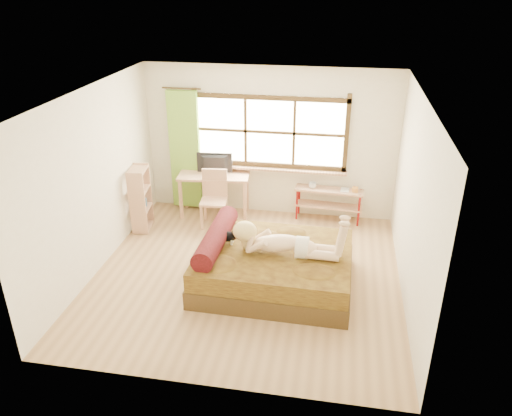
% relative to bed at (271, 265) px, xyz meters
% --- Properties ---
extents(floor, '(4.50, 4.50, 0.00)m').
position_rel_bed_xyz_m(floor, '(-0.38, 0.15, -0.30)').
color(floor, '#9E754C').
rests_on(floor, ground).
extents(ceiling, '(4.50, 4.50, 0.00)m').
position_rel_bed_xyz_m(ceiling, '(-0.38, 0.15, 2.40)').
color(ceiling, white).
rests_on(ceiling, wall_back).
extents(wall_back, '(4.50, 0.00, 4.50)m').
position_rel_bed_xyz_m(wall_back, '(-0.38, 2.40, 1.05)').
color(wall_back, silver).
rests_on(wall_back, floor).
extents(wall_front, '(4.50, 0.00, 4.50)m').
position_rel_bed_xyz_m(wall_front, '(-0.38, -2.10, 1.05)').
color(wall_front, silver).
rests_on(wall_front, floor).
extents(wall_left, '(0.00, 4.50, 4.50)m').
position_rel_bed_xyz_m(wall_left, '(-2.63, 0.15, 1.05)').
color(wall_left, silver).
rests_on(wall_left, floor).
extents(wall_right, '(0.00, 4.50, 4.50)m').
position_rel_bed_xyz_m(wall_right, '(1.87, 0.15, 1.05)').
color(wall_right, silver).
rests_on(wall_right, floor).
extents(window, '(2.80, 0.16, 1.46)m').
position_rel_bed_xyz_m(window, '(-0.38, 2.37, 1.21)').
color(window, '#FFEDBF').
rests_on(window, wall_back).
extents(curtain, '(0.55, 0.10, 2.20)m').
position_rel_bed_xyz_m(curtain, '(-1.93, 2.28, 0.85)').
color(curtain, '#5A9328').
rests_on(curtain, wall_back).
extents(bed, '(2.22, 1.79, 0.83)m').
position_rel_bed_xyz_m(bed, '(0.00, 0.00, 0.00)').
color(bed, '#35230F').
rests_on(bed, floor).
extents(woman, '(1.54, 0.47, 0.66)m').
position_rel_bed_xyz_m(woman, '(0.20, -0.05, 0.58)').
color(woman, beige).
rests_on(woman, bed).
extents(kitten, '(0.33, 0.14, 0.26)m').
position_rel_bed_xyz_m(kitten, '(-0.67, 0.10, 0.38)').
color(kitten, black).
rests_on(kitten, bed).
extents(desk, '(1.32, 0.71, 0.79)m').
position_rel_bed_xyz_m(desk, '(-1.36, 2.10, 0.39)').
color(desk, '#AB7B5D').
rests_on(desk, floor).
extents(monitor, '(0.65, 0.15, 0.37)m').
position_rel_bed_xyz_m(monitor, '(-1.36, 2.15, 0.68)').
color(monitor, black).
rests_on(monitor, desk).
extents(chair, '(0.49, 0.49, 1.00)m').
position_rel_bed_xyz_m(chair, '(-1.26, 1.74, 0.26)').
color(chair, '#AB7B5D').
rests_on(chair, floor).
extents(pipe_shelf, '(1.23, 0.39, 0.68)m').
position_rel_bed_xyz_m(pipe_shelf, '(0.74, 2.21, 0.15)').
color(pipe_shelf, '#AB7B5D').
rests_on(pipe_shelf, floor).
extents(cup, '(0.15, 0.15, 0.11)m').
position_rel_bed_xyz_m(cup, '(0.43, 2.22, 0.36)').
color(cup, gray).
rests_on(cup, pipe_shelf).
extents(book, '(0.16, 0.22, 0.02)m').
position_rel_bed_xyz_m(book, '(0.93, 2.22, 0.31)').
color(book, gray).
rests_on(book, pipe_shelf).
extents(bookshelf, '(0.34, 0.53, 1.13)m').
position_rel_bed_xyz_m(bookshelf, '(-2.46, 1.31, 0.28)').
color(bookshelf, '#AB7B5D').
rests_on(bookshelf, floor).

